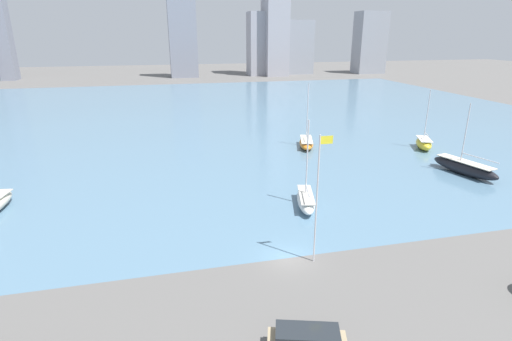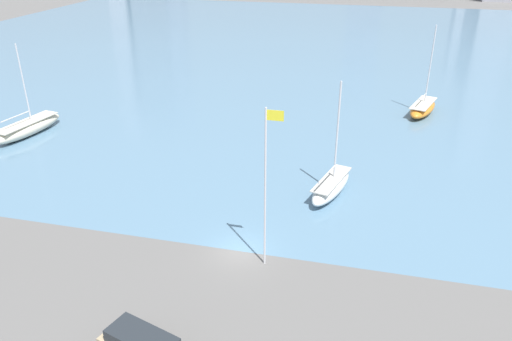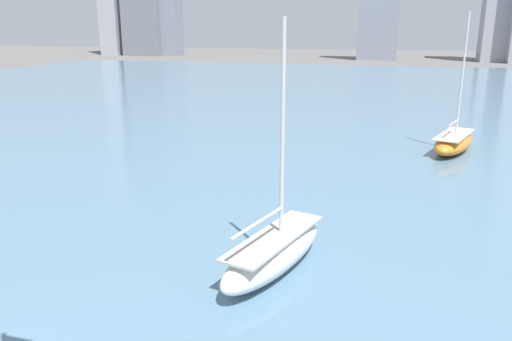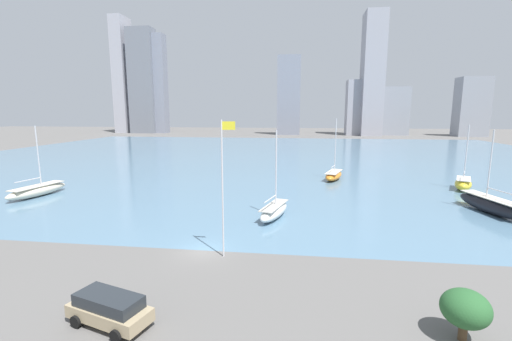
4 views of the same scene
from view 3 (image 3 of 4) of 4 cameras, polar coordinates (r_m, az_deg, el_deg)
The scene contains 3 objects.
harbor_water at distance 79.78m, azimuth 8.44°, elevation 8.44°, with size 180.00×140.00×0.00m.
sailboat_white at distance 21.89m, azimuth 2.13°, elevation -9.18°, with size 3.98×8.03×10.63m.
sailboat_orange at distance 45.69m, azimuth 21.64°, elevation 3.05°, with size 4.81×8.35×11.49m.
Camera 3 is at (10.48, -8.43, 10.18)m, focal length 35.00 mm.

